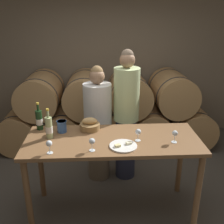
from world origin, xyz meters
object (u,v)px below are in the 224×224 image
at_px(person_left, 98,125).
at_px(bread_basket, 90,125).
at_px(wine_bottle_white, 49,128).
at_px(tasting_table, 113,148).
at_px(wine_bottle_red, 39,120).
at_px(person_right, 126,116).
at_px(wine_glass_center, 138,132).
at_px(wine_glass_right, 175,134).
at_px(wine_glass_left, 92,142).
at_px(wine_glass_far_left, 49,144).
at_px(cheese_plate, 123,146).
at_px(blue_crock, 62,126).

distance_m(person_left, bread_basket, 0.52).
bearing_deg(wine_bottle_white, tasting_table, -5.03).
bearing_deg(tasting_table, wine_bottle_red, 161.03).
relative_size(person_right, wine_bottle_white, 5.41).
distance_m(person_left, wine_glass_center, 0.92).
bearing_deg(wine_bottle_red, tasting_table, -18.97).
bearing_deg(person_left, tasting_table, -77.37).
height_order(bread_basket, wine_glass_right, bread_basket).
distance_m(tasting_table, wine_bottle_white, 0.72).
relative_size(person_right, wine_bottle_red, 5.52).
xyz_separation_m(wine_glass_left, wine_glass_right, (0.86, 0.13, 0.00)).
xyz_separation_m(person_right, wine_bottle_white, (-0.90, -0.66, 0.15)).
bearing_deg(bread_basket, person_right, 44.83).
bearing_deg(bread_basket, wine_glass_center, -31.03).
xyz_separation_m(wine_bottle_red, bread_basket, (0.58, -0.04, -0.06)).
xyz_separation_m(wine_bottle_red, wine_glass_center, (1.10, -0.35, -0.02)).
distance_m(wine_bottle_red, wine_bottle_white, 0.27).
relative_size(person_right, bread_basket, 7.87).
xyz_separation_m(wine_bottle_white, bread_basket, (0.43, 0.19, -0.06)).
xyz_separation_m(person_left, wine_glass_left, (-0.06, -0.97, 0.25)).
bearing_deg(tasting_table, wine_glass_center, -13.01).
height_order(wine_glass_far_left, wine_glass_left, same).
distance_m(wine_glass_left, wine_glass_center, 0.52).
bearing_deg(person_right, cheese_plate, -97.76).
bearing_deg(wine_glass_far_left, wine_glass_center, 13.51).
bearing_deg(wine_glass_far_left, wine_bottle_white, 99.63).
bearing_deg(wine_bottle_white, person_left, 51.67).
distance_m(person_right, wine_bottle_white, 1.13).
bearing_deg(wine_glass_center, wine_glass_far_left, -166.49).
bearing_deg(tasting_table, bread_basket, 135.29).
height_order(blue_crock, cheese_plate, blue_crock).
bearing_deg(wine_glass_center, wine_glass_right, -8.39).
bearing_deg(wine_bottle_red, wine_glass_center, -17.57).
height_order(person_left, wine_bottle_red, person_left).
bearing_deg(person_right, wine_bottle_white, -143.85).
relative_size(person_left, cheese_plate, 5.69).
relative_size(person_right, blue_crock, 13.44).
height_order(tasting_table, wine_glass_far_left, wine_glass_far_left).
relative_size(tasting_table, wine_glass_center, 14.01).
height_order(tasting_table, wine_bottle_white, wine_bottle_white).
relative_size(wine_bottle_white, bread_basket, 1.45).
bearing_deg(wine_glass_center, tasting_table, 166.99).
bearing_deg(wine_glass_center, blue_crock, 162.67).
xyz_separation_m(blue_crock, cheese_plate, (0.66, -0.38, -0.06)).
distance_m(person_left, wine_glass_left, 1.00).
relative_size(wine_bottle_red, wine_glass_right, 2.44).
distance_m(bread_basket, wine_glass_left, 0.50).
distance_m(tasting_table, person_right, 0.76).
bearing_deg(wine_glass_right, bread_basket, 157.68).
distance_m(person_right, bread_basket, 0.67).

